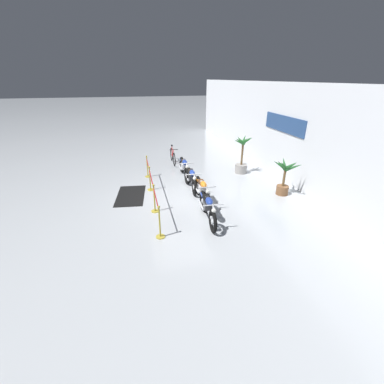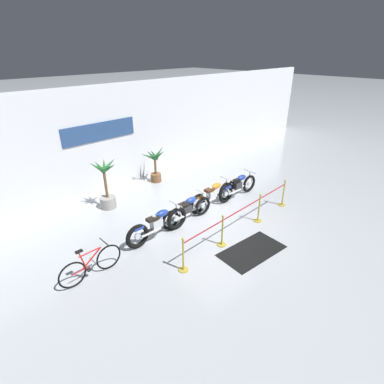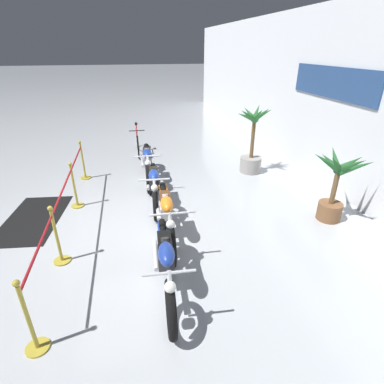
{
  "view_description": "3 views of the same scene",
  "coord_description": "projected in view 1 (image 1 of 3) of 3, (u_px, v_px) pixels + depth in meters",
  "views": [
    {
      "loc": [
        9.16,
        -1.62,
        4.37
      ],
      "look_at": [
        1.17,
        0.21,
        0.7
      ],
      "focal_mm": 24.0,
      "sensor_mm": 36.0,
      "label": 1
    },
    {
      "loc": [
        -6.97,
        -5.77,
        5.49
      ],
      "look_at": [
        0.08,
        1.22,
        0.65
      ],
      "focal_mm": 28.0,
      "sensor_mm": 36.0,
      "label": 2
    },
    {
      "loc": [
        5.37,
        0.22,
        3.25
      ],
      "look_at": [
        -0.15,
        1.37,
        0.5
      ],
      "focal_mm": 28.0,
      "sensor_mm": 36.0,
      "label": 3
    }
  ],
  "objects": [
    {
      "name": "stanchion_mid_right",
      "position": [
        155.0,
        202.0,
        9.01
      ],
      "size": [
        0.28,
        0.28,
        1.05
      ],
      "color": "gold",
      "rests_on": "ground"
    },
    {
      "name": "ground_plane",
      "position": [
        180.0,
        197.0,
        10.26
      ],
      "size": [
        120.0,
        120.0,
        0.0
      ],
      "primitive_type": "plane",
      "color": "#B2B7BC"
    },
    {
      "name": "motorcycle_blue_1",
      "position": [
        191.0,
        178.0,
        10.86
      ],
      "size": [
        2.15,
        0.62,
        0.92
      ],
      "color": "black",
      "rests_on": "ground"
    },
    {
      "name": "stanchion_far_left",
      "position": [
        150.0,
        174.0,
        10.74
      ],
      "size": [
        5.34,
        0.28,
        1.05
      ],
      "color": "gold",
      "rests_on": "ground"
    },
    {
      "name": "motorcycle_blue_3",
      "position": [
        208.0,
        208.0,
        8.39
      ],
      "size": [
        2.18,
        0.62,
        0.95
      ],
      "color": "black",
      "rests_on": "ground"
    },
    {
      "name": "floor_banner",
      "position": [
        131.0,
        195.0,
        10.38
      ],
      "size": [
        2.14,
        1.32,
        0.01
      ],
      "primitive_type": "cube",
      "rotation": [
        0.0,
        0.0,
        -0.12
      ],
      "color": "black",
      "rests_on": "ground"
    },
    {
      "name": "stanchion_mid_left",
      "position": [
        150.0,
        182.0,
        10.76
      ],
      "size": [
        0.28,
        0.28,
        1.05
      ],
      "color": "gold",
      "rests_on": "ground"
    },
    {
      "name": "potted_palm_right_of_row",
      "position": [
        285.0,
        176.0,
        10.19
      ],
      "size": [
        1.23,
        1.12,
        1.56
      ],
      "color": "brown",
      "rests_on": "ground"
    },
    {
      "name": "bicycle",
      "position": [
        173.0,
        156.0,
        14.16
      ],
      "size": [
        1.75,
        0.48,
        0.97
      ],
      "color": "black",
      "rests_on": "ground"
    },
    {
      "name": "motorcycle_orange_2",
      "position": [
        202.0,
        191.0,
        9.61
      ],
      "size": [
        2.29,
        0.62,
        0.97
      ],
      "color": "black",
      "rests_on": "ground"
    },
    {
      "name": "motorcycle_blue_0",
      "position": [
        184.0,
        168.0,
        12.03
      ],
      "size": [
        2.32,
        0.62,
        0.97
      ],
      "color": "black",
      "rests_on": "ground"
    },
    {
      "name": "back_wall",
      "position": [
        303.0,
        138.0,
        10.46
      ],
      "size": [
        28.0,
        0.29,
        4.2
      ],
      "color": "white",
      "rests_on": "ground"
    },
    {
      "name": "stanchion_far_right",
      "position": [
        160.0,
        227.0,
        7.54
      ],
      "size": [
        0.28,
        0.28,
        1.05
      ],
      "color": "gold",
      "rests_on": "ground"
    },
    {
      "name": "potted_palm_left_of_row",
      "position": [
        242.0,
        158.0,
        12.55
      ],
      "size": [
        0.99,
        1.05,
        1.91
      ],
      "color": "gray",
      "rests_on": "ground"
    }
  ]
}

